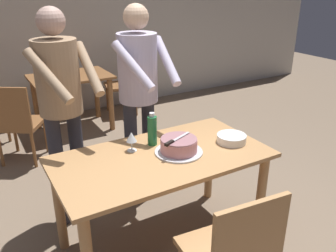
{
  "coord_description": "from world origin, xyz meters",
  "views": [
    {
      "loc": [
        -1.07,
        -1.91,
        1.89
      ],
      "look_at": [
        0.12,
        0.12,
        0.9
      ],
      "focal_mm": 37.72,
      "sensor_mm": 36.0,
      "label": 1
    }
  ],
  "objects": [
    {
      "name": "ground_plane",
      "position": [
        0.0,
        0.0,
        0.0
      ],
      "size": [
        14.0,
        14.0,
        0.0
      ],
      "primitive_type": "plane",
      "color": "#7A6651"
    },
    {
      "name": "cake_knife",
      "position": [
        0.06,
        -0.05,
        0.87
      ],
      "size": [
        0.26,
        0.12,
        0.02
      ],
      "color": "silver",
      "rests_on": "cake_on_platter"
    },
    {
      "name": "background_table",
      "position": [
        0.08,
        2.54,
        0.58
      ],
      "size": [
        1.0,
        0.7,
        0.74
      ],
      "color": "brown",
      "rests_on": "ground_plane"
    },
    {
      "name": "background_chair_0",
      "position": [
        0.95,
        2.77,
        0.49
      ],
      "size": [
        0.52,
        0.52,
        0.9
      ],
      "color": "brown",
      "rests_on": "ground_plane"
    },
    {
      "name": "cake_on_platter",
      "position": [
        0.12,
        -0.03,
        0.8
      ],
      "size": [
        0.34,
        0.34,
        0.11
      ],
      "color": "silver",
      "rests_on": "main_dining_table"
    },
    {
      "name": "back_wall",
      "position": [
        0.0,
        3.24,
        1.35
      ],
      "size": [
        10.0,
        0.12,
        2.7
      ],
      "primitive_type": "cube",
      "color": "#BCB7AD",
      "rests_on": "ground_plane"
    },
    {
      "name": "main_dining_table",
      "position": [
        0.0,
        0.0,
        0.63
      ],
      "size": [
        1.5,
        0.8,
        0.75
      ],
      "color": "tan",
      "rests_on": "ground_plane"
    },
    {
      "name": "water_bottle",
      "position": [
        0.03,
        0.19,
        0.86
      ],
      "size": [
        0.07,
        0.07,
        0.25
      ],
      "color": "#1E6B38",
      "rests_on": "main_dining_table"
    },
    {
      "name": "background_chair_3",
      "position": [
        -0.7,
        1.9,
        0.49
      ],
      "size": [
        0.61,
        0.61,
        0.9
      ],
      "color": "brown",
      "rests_on": "ground_plane"
    },
    {
      "name": "person_cutting_cake",
      "position": [
        0.13,
        0.61,
        1.08
      ],
      "size": [
        0.46,
        0.57,
        1.72
      ],
      "color": "#2D2D38",
      "rests_on": "ground_plane"
    },
    {
      "name": "person_standing_beside",
      "position": [
        -0.5,
        0.64,
        1.08
      ],
      "size": [
        0.47,
        0.58,
        1.72
      ],
      "color": "#2D2D38",
      "rests_on": "ground_plane"
    },
    {
      "name": "wine_glass_near",
      "position": [
        -0.15,
        0.17,
        0.85
      ],
      "size": [
        0.08,
        0.08,
        0.14
      ],
      "color": "silver",
      "rests_on": "main_dining_table"
    },
    {
      "name": "plate_stack",
      "position": [
        0.56,
        -0.08,
        0.78
      ],
      "size": [
        0.22,
        0.22,
        0.06
      ],
      "color": "white",
      "rests_on": "main_dining_table"
    }
  ]
}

